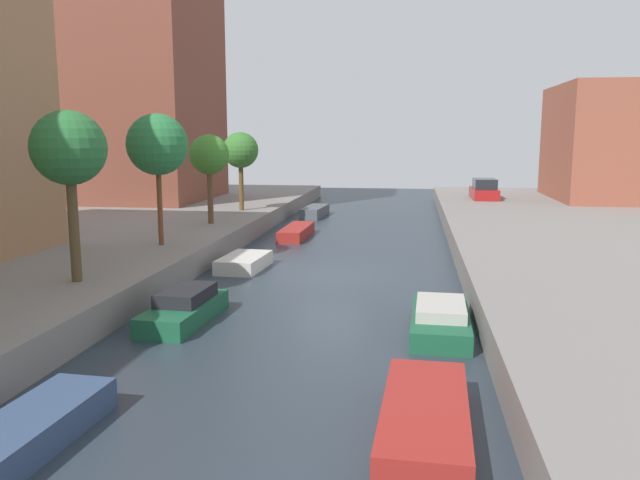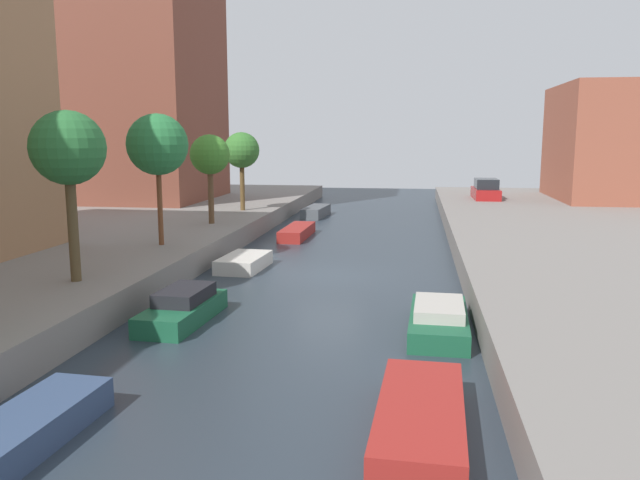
% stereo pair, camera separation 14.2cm
% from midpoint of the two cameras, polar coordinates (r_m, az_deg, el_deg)
% --- Properties ---
extents(ground_plane, '(84.00, 84.00, 0.00)m').
position_cam_midpoint_polar(ground_plane, '(24.60, 0.66, -3.22)').
color(ground_plane, '#28333D').
extents(apartment_tower_far, '(10.00, 10.69, 21.26)m').
position_cam_midpoint_polar(apartment_tower_far, '(46.59, -16.81, 16.72)').
color(apartment_tower_far, brown).
rests_on(apartment_tower_far, quay_left).
extents(low_block_right, '(10.00, 10.55, 7.90)m').
position_cam_midpoint_polar(low_block_right, '(48.92, 26.22, 7.94)').
color(low_block_right, brown).
rests_on(low_block_right, quay_right).
extents(street_tree_1, '(2.21, 2.21, 5.14)m').
position_cam_midpoint_polar(street_tree_1, '(20.17, -21.99, 7.56)').
color(street_tree_1, brown).
rests_on(street_tree_1, quay_left).
extents(street_tree_2, '(2.44, 2.44, 5.27)m').
position_cam_midpoint_polar(street_tree_2, '(26.06, -14.68, 8.32)').
color(street_tree_2, brown).
rests_on(street_tree_2, quay_left).
extents(street_tree_3, '(1.99, 1.99, 4.47)m').
position_cam_midpoint_polar(street_tree_3, '(32.08, -10.14, 7.53)').
color(street_tree_3, brown).
rests_on(street_tree_3, quay_left).
extents(street_tree_4, '(2.10, 2.10, 4.61)m').
position_cam_midpoint_polar(street_tree_4, '(37.67, -7.32, 8.01)').
color(street_tree_4, brown).
rests_on(street_tree_4, quay_left).
extents(parked_car, '(1.73, 4.22, 1.43)m').
position_cam_midpoint_polar(parked_car, '(46.07, 14.56, 4.38)').
color(parked_car, maroon).
rests_on(parked_car, quay_right).
extents(moored_boat_left_1, '(1.51, 4.62, 0.59)m').
position_cam_midpoint_polar(moored_boat_left_1, '(12.26, -26.33, -16.08)').
color(moored_boat_left_1, '#33476B').
rests_on(moored_boat_left_1, ground_plane).
extents(moored_boat_left_2, '(1.61, 3.81, 0.97)m').
position_cam_midpoint_polar(moored_boat_left_2, '(18.91, -12.40, -6.06)').
color(moored_boat_left_2, '#195638').
rests_on(moored_boat_left_2, ground_plane).
extents(moored_boat_left_3, '(1.76, 3.10, 0.56)m').
position_cam_midpoint_polar(moored_boat_left_3, '(25.87, -7.05, -2.03)').
color(moored_boat_left_3, beige).
rests_on(moored_boat_left_3, ground_plane).
extents(moored_boat_left_4, '(1.28, 4.49, 0.59)m').
position_cam_midpoint_polar(moored_boat_left_4, '(33.74, -2.27, 0.73)').
color(moored_boat_left_4, maroon).
rests_on(moored_boat_left_4, ground_plane).
extents(moored_boat_left_5, '(1.50, 4.07, 0.69)m').
position_cam_midpoint_polar(moored_boat_left_5, '(42.45, -0.58, 2.59)').
color(moored_boat_left_5, '#4C5156').
rests_on(moored_boat_left_5, ground_plane).
extents(moored_boat_right_1, '(1.70, 4.34, 0.65)m').
position_cam_midpoint_polar(moored_boat_right_1, '(11.93, 9.13, -15.74)').
color(moored_boat_right_1, maroon).
rests_on(moored_boat_right_1, ground_plane).
extents(moored_boat_right_2, '(1.68, 4.12, 0.86)m').
position_cam_midpoint_polar(moored_boat_right_2, '(17.85, 10.63, -7.07)').
color(moored_boat_right_2, '#195638').
rests_on(moored_boat_right_2, ground_plane).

